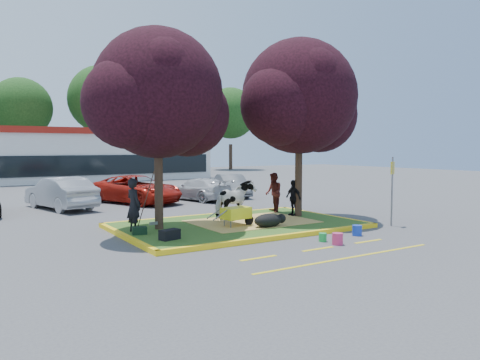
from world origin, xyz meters
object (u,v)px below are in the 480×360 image
wheelbarrow (236,213)px  bucket_pink (338,239)px  cow (235,200)px  sign_post (392,184)px  calf (268,220)px  car_silver (61,193)px  bucket_blue (357,230)px  handler (134,205)px  bucket_green (323,237)px

wheelbarrow → bucket_pink: 3.74m
cow → bucket_pink: bearing=168.3°
sign_post → bucket_pink: bearing=176.9°
calf → car_silver: bearing=129.0°
cow → bucket_blue: 4.60m
sign_post → bucket_pink: size_ratio=7.26×
cow → sign_post: bearing=-145.4°
wheelbarrow → sign_post: sign_post is taller
bucket_blue → car_silver: car_silver is taller
calf → handler: handler is taller
handler → bucket_blue: handler is taller
cow → handler: size_ratio=1.02×
handler → sign_post: size_ratio=0.68×
cow → handler: 3.99m
handler → wheelbarrow: handler is taller
sign_post → cow: bearing=121.5°
bucket_blue → calf: bearing=133.5°
calf → wheelbarrow: (-0.83, 0.68, 0.22)m
handler → bucket_green: size_ratio=6.63×
calf → bucket_pink: size_ratio=3.08×
cow → car_silver: bearing=11.3°
cow → car_silver: (-4.54, 7.78, -0.15)m
wheelbarrow → calf: bearing=-48.5°
bucket_pink → calf: bearing=99.3°
bucket_pink → bucket_blue: size_ratio=1.02×
cow → bucket_green: (0.55, -4.14, -0.75)m
cow → bucket_green: 4.24m
cow → calf: 1.98m
bucket_pink → handler: bearing=136.6°
sign_post → bucket_green: size_ratio=9.69×
bucket_blue → car_silver: bearing=119.5°
sign_post → handler: bearing=138.7°
calf → sign_post: (4.41, -1.44, 1.15)m
bucket_blue → car_silver: 13.56m
handler → sign_post: bearing=-119.0°
cow → bucket_blue: size_ratio=5.17×
wheelbarrow → sign_post: bearing=-31.2°
wheelbarrow → bucket_blue: (2.82, -2.78, -0.43)m
handler → bucket_green: bearing=-139.5°
handler → wheelbarrow: 3.41m
handler → bucket_pink: bearing=-143.2°
cow → handler: (-3.97, -0.38, 0.12)m
cow → bucket_green: cow is taller
bucket_green → bucket_blue: size_ratio=0.77×
cow → sign_post: sign_post is taller
calf → handler: bearing=172.9°
calf → cow: bearing=107.4°
handler → bucket_green: (4.52, -3.75, -0.87)m
bucket_green → bucket_pink: bucket_pink is taller
calf → car_silver: 10.77m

